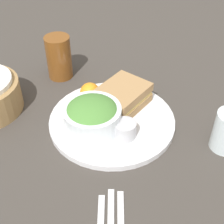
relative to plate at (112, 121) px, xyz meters
The scene contains 7 objects.
ground_plane 0.01m from the plate, ahead, with size 4.00×4.00×0.00m, color #3D3833.
plate is the anchor object (origin of this frame).
sandwich 0.07m from the plate, ahead, with size 0.14×0.12×0.05m.
salad_bowl 0.07m from the plate, 149.09° to the left, with size 0.13×0.13×0.07m.
dressing_cup 0.07m from the plate, 127.93° to the right, with size 0.05×0.05×0.04m, color #B7B7BC.
orange_wedge 0.10m from the plate, 64.73° to the left, with size 0.05×0.05×0.05m, color orange.
drink_glass 0.26m from the plate, 62.25° to the left, with size 0.07×0.07×0.12m, color brown.
Camera 1 is at (-0.51, -0.25, 0.51)m, focal length 50.00 mm.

